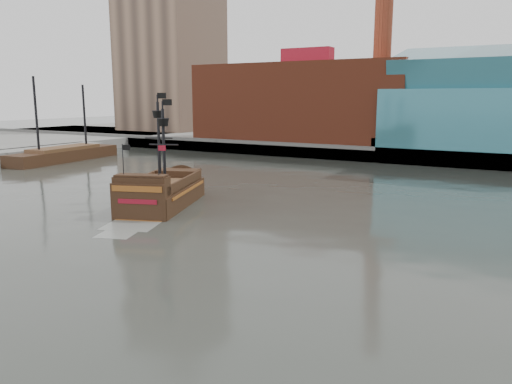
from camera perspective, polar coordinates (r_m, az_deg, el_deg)
The scene contains 6 objects.
ground at distance 28.76m, azimuth -13.92°, elevation -11.37°, with size 400.00×400.00×0.00m, color #2C2F29.
promenade_far at distance 113.03m, azimuth 20.22°, elevation 5.20°, with size 220.00×60.00×2.00m, color slate.
seawall at distance 84.19m, azimuth 16.78°, elevation 3.91°, with size 220.00×1.00×2.60m, color #4C4C49.
skyline at distance 105.41m, azimuth 23.27°, elevation 17.49°, with size 149.00×45.00×62.00m.
pirate_ship at distance 50.37m, azimuth -10.68°, elevation -0.41°, with size 9.94×16.62×11.95m.
docked_vessel at distance 91.14m, azimuth -21.03°, elevation 3.91°, with size 7.15×21.84×14.58m.
Camera 1 is at (18.71, -19.05, 10.68)m, focal length 35.00 mm.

